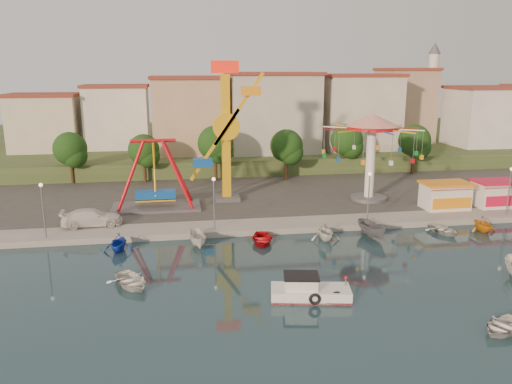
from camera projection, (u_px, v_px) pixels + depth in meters
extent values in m
plane|color=#132834|center=(331.00, 283.00, 38.66)|extent=(200.00, 200.00, 0.00)
cube|color=#9E998E|center=(236.00, 152.00, 98.06)|extent=(200.00, 100.00, 0.60)
cube|color=#4C4944|center=(264.00, 188.00, 67.29)|extent=(90.00, 28.00, 0.01)
cube|color=#384C26|center=(233.00, 143.00, 102.57)|extent=(200.00, 60.00, 3.00)
cube|color=#59595E|center=(156.00, 207.00, 57.27)|extent=(10.00, 5.00, 0.30)
cube|color=#1352AE|center=(156.00, 195.00, 56.92)|extent=(4.50, 1.40, 1.00)
cylinder|color=red|center=(153.00, 141.00, 55.45)|extent=(5.00, 0.40, 0.40)
cube|color=#59595E|center=(227.00, 198.00, 60.94)|extent=(3.00, 3.00, 0.50)
cube|color=yellow|center=(226.00, 139.00, 59.22)|extent=(1.00, 1.00, 15.00)
cube|color=red|center=(225.00, 67.00, 57.25)|extent=(3.20, 0.50, 1.40)
cylinder|color=yellow|center=(226.00, 127.00, 58.10)|extent=(3.20, 0.50, 3.20)
cube|color=yellow|center=(239.00, 109.00, 57.64)|extent=(6.02, 0.35, 8.39)
cube|color=orange|center=(251.00, 91.00, 57.37)|extent=(2.20, 1.20, 1.00)
cylinder|color=#59595E|center=(368.00, 198.00, 61.08)|extent=(4.40, 4.40, 0.40)
cylinder|color=white|center=(370.00, 163.00, 60.06)|extent=(1.10, 1.10, 9.00)
cylinder|color=red|center=(372.00, 128.00, 59.04)|extent=(6.00, 6.00, 0.50)
cone|color=red|center=(373.00, 120.00, 58.82)|extent=(6.40, 6.40, 1.40)
cube|color=white|center=(445.00, 197.00, 56.88)|extent=(5.00, 3.00, 2.80)
cube|color=orange|center=(446.00, 183.00, 56.51)|extent=(5.40, 3.40, 0.25)
cube|color=red|center=(454.00, 190.00, 54.96)|extent=(5.00, 0.77, 0.43)
cube|color=white|center=(496.00, 194.00, 57.87)|extent=(5.00, 3.00, 2.80)
cube|color=red|center=(498.00, 181.00, 57.51)|extent=(5.40, 3.40, 0.25)
cube|color=red|center=(507.00, 188.00, 55.96)|extent=(5.00, 0.77, 0.43)
cylinder|color=#59595E|center=(44.00, 212.00, 46.70)|extent=(0.14, 0.14, 5.00)
cylinder|color=#59595E|center=(214.00, 205.00, 49.16)|extent=(0.14, 0.14, 5.00)
cylinder|color=#59595E|center=(368.00, 198.00, 51.63)|extent=(0.14, 0.14, 5.00)
cylinder|color=#59595E|center=(509.00, 193.00, 54.09)|extent=(0.14, 0.14, 5.00)
cylinder|color=#382314|center=(72.00, 171.00, 69.55)|extent=(0.44, 0.44, 3.60)
sphere|color=black|center=(70.00, 149.00, 68.82)|extent=(4.60, 4.60, 4.60)
cylinder|color=#382314|center=(145.00, 170.00, 70.41)|extent=(0.44, 0.44, 3.40)
sphere|color=black|center=(144.00, 150.00, 69.72)|extent=(4.35, 4.35, 4.35)
cylinder|color=#382314|center=(216.00, 167.00, 71.47)|extent=(0.44, 0.44, 3.92)
sphere|color=black|center=(215.00, 143.00, 70.67)|extent=(5.02, 5.02, 5.02)
cylinder|color=#382314|center=(286.00, 167.00, 71.66)|extent=(0.44, 0.44, 3.66)
sphere|color=black|center=(286.00, 146.00, 70.91)|extent=(4.68, 4.68, 4.68)
cylinder|color=#382314|center=(346.00, 161.00, 76.05)|extent=(0.44, 0.44, 3.80)
sphere|color=black|center=(347.00, 140.00, 75.28)|extent=(4.86, 4.86, 4.86)
cylinder|color=#382314|center=(413.00, 162.00, 75.85)|extent=(0.44, 0.44, 3.77)
sphere|color=black|center=(414.00, 140.00, 75.08)|extent=(4.83, 4.83, 4.83)
cube|color=beige|center=(29.00, 118.00, 75.58)|extent=(9.26, 9.53, 11.87)
cube|color=silver|center=(116.00, 124.00, 82.92)|extent=(12.33, 9.01, 8.63)
cube|color=tan|center=(195.00, 115.00, 85.19)|extent=(11.95, 9.28, 11.23)
cube|color=beige|center=(277.00, 121.00, 84.53)|extent=(12.59, 10.50, 9.20)
cube|color=beige|center=(347.00, 118.00, 89.86)|extent=(10.75, 9.23, 9.24)
cube|color=tan|center=(421.00, 113.00, 89.88)|extent=(12.77, 10.96, 11.21)
cube|color=silver|center=(486.00, 109.00, 90.06)|extent=(8.23, 8.98, 12.36)
cylinder|color=silver|center=(431.00, 98.00, 93.39)|extent=(1.80, 1.80, 16.00)
cylinder|color=#59595E|center=(433.00, 70.00, 92.20)|extent=(2.80, 2.80, 0.30)
cone|color=#59595E|center=(435.00, 48.00, 91.25)|extent=(2.20, 2.20, 2.00)
cube|color=white|center=(311.00, 294.00, 35.85)|extent=(5.97, 3.14, 1.02)
cube|color=red|center=(310.00, 297.00, 35.91)|extent=(5.97, 3.14, 0.18)
cube|color=white|center=(301.00, 283.00, 35.66)|extent=(2.54, 2.08, 1.02)
cube|color=black|center=(301.00, 276.00, 35.52)|extent=(2.80, 2.35, 0.14)
torus|color=black|center=(315.00, 299.00, 34.72)|extent=(0.89, 0.38, 0.86)
torus|color=black|center=(337.00, 297.00, 35.02)|extent=(0.89, 0.38, 0.86)
imported|color=white|center=(131.00, 281.00, 37.92)|extent=(4.54, 5.02, 0.85)
imported|color=silver|center=(503.00, 326.00, 31.34)|extent=(4.38, 3.99, 0.74)
imported|color=silver|center=(92.00, 217.00, 50.66)|extent=(6.19, 3.01, 1.73)
imported|color=#1333AE|center=(118.00, 242.00, 45.25)|extent=(3.19, 3.55, 1.65)
imported|color=silver|center=(198.00, 239.00, 46.38)|extent=(1.85, 3.86, 1.43)
imported|color=red|center=(262.00, 239.00, 47.39)|extent=(3.39, 4.35, 0.83)
imported|color=silver|center=(325.00, 231.00, 48.24)|extent=(2.88, 3.32, 1.72)
imported|color=slate|center=(372.00, 229.00, 48.99)|extent=(2.56, 4.38, 1.59)
imported|color=silver|center=(444.00, 230.00, 50.26)|extent=(3.46, 4.17, 0.75)
imported|color=orange|center=(483.00, 224.00, 50.82)|extent=(2.69, 3.09, 1.59)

